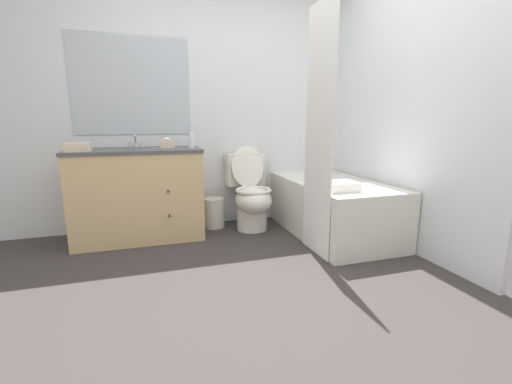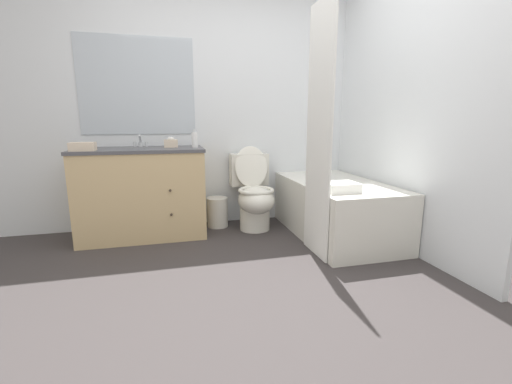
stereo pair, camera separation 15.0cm
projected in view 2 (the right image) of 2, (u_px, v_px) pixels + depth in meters
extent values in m
plane|color=#383333|center=(263.00, 292.00, 2.25)|extent=(14.00, 14.00, 0.00)
cube|color=silver|center=(220.00, 107.00, 3.61)|extent=(8.00, 0.05, 2.50)
cube|color=#B2BCC6|center=(137.00, 86.00, 3.34)|extent=(1.09, 0.01, 0.93)
cube|color=silver|center=(388.00, 104.00, 3.13)|extent=(0.05, 2.68, 2.50)
cube|color=tan|center=(143.00, 194.00, 3.28)|extent=(1.15, 0.58, 0.82)
cube|color=#4C4C51|center=(139.00, 150.00, 3.19)|extent=(1.17, 0.60, 0.03)
cylinder|color=silver|center=(140.00, 154.00, 3.20)|extent=(0.33, 0.33, 0.10)
sphere|color=#382D23|center=(170.00, 191.00, 3.04)|extent=(0.02, 0.02, 0.02)
sphere|color=#382D23|center=(171.00, 215.00, 3.09)|extent=(0.02, 0.02, 0.02)
cylinder|color=silver|center=(141.00, 145.00, 3.38)|extent=(0.04, 0.04, 0.04)
cylinder|color=silver|center=(140.00, 138.00, 3.33)|extent=(0.02, 0.11, 0.09)
cylinder|color=silver|center=(135.00, 144.00, 3.37)|extent=(0.03, 0.03, 0.04)
cylinder|color=silver|center=(147.00, 144.00, 3.39)|extent=(0.03, 0.03, 0.04)
cylinder|color=silver|center=(255.00, 218.00, 3.53)|extent=(0.31, 0.31, 0.23)
ellipsoid|color=silver|center=(256.00, 200.00, 3.43)|extent=(0.36, 0.46, 0.27)
torus|color=silver|center=(256.00, 190.00, 3.41)|extent=(0.36, 0.36, 0.04)
cube|color=silver|center=(249.00, 169.00, 3.68)|extent=(0.40, 0.18, 0.34)
ellipsoid|color=silver|center=(251.00, 167.00, 3.56)|extent=(0.35, 0.14, 0.43)
cube|color=silver|center=(335.00, 208.00, 3.34)|extent=(0.77, 1.46, 0.53)
cube|color=#A5A7A2|center=(337.00, 182.00, 3.29)|extent=(0.65, 1.34, 0.01)
cube|color=white|center=(319.00, 134.00, 2.69)|extent=(0.01, 0.45, 1.98)
cylinder|color=silver|center=(217.00, 212.00, 3.62)|extent=(0.22, 0.22, 0.31)
cube|color=beige|center=(171.00, 143.00, 3.32)|extent=(0.13, 0.14, 0.07)
ellipsoid|color=white|center=(171.00, 138.00, 3.31)|extent=(0.06, 0.04, 0.03)
cylinder|color=white|center=(195.00, 140.00, 3.27)|extent=(0.06, 0.06, 0.14)
cylinder|color=silver|center=(194.00, 131.00, 3.25)|extent=(0.03, 0.03, 0.03)
cube|color=beige|center=(83.00, 147.00, 2.91)|extent=(0.20, 0.14, 0.07)
cube|color=white|center=(341.00, 187.00, 2.80)|extent=(0.27, 0.22, 0.08)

